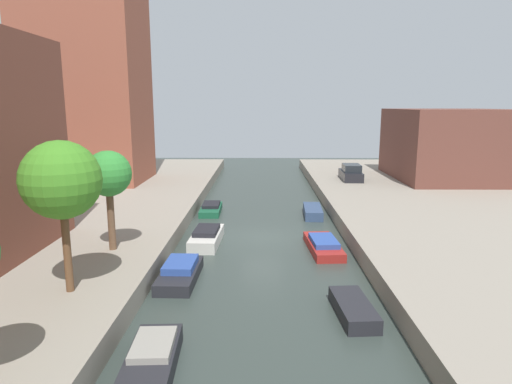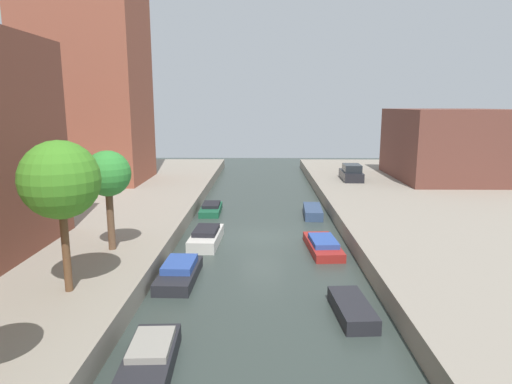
{
  "view_description": "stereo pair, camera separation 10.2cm",
  "coord_description": "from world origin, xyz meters",
  "views": [
    {
      "loc": [
        -0.1,
        -26.73,
        8.11
      ],
      "look_at": [
        -0.47,
        6.9,
        1.52
      ],
      "focal_mm": 31.38,
      "sensor_mm": 36.0,
      "label": 1
    },
    {
      "loc": [
        0.0,
        -26.73,
        8.11
      ],
      "look_at": [
        -0.47,
        6.9,
        1.52
      ],
      "focal_mm": 31.38,
      "sensor_mm": 36.0,
      "label": 2
    }
  ],
  "objects": [
    {
      "name": "quay_left",
      "position": [
        -15.0,
        0.0,
        0.5
      ],
      "size": [
        20.0,
        64.0,
        1.0
      ],
      "primitive_type": "cube",
      "color": "gray",
      "rests_on": "ground_plane"
    },
    {
      "name": "low_block_right",
      "position": [
        18.0,
        16.78,
        4.34
      ],
      "size": [
        10.0,
        12.02,
        6.68
      ],
      "primitive_type": "cube",
      "color": "brown",
      "rests_on": "quay_right"
    },
    {
      "name": "moored_boat_left_2",
      "position": [
        -3.89,
        -6.93,
        0.37
      ],
      "size": [
        1.72,
        4.01,
        0.87
      ],
      "color": "#232328",
      "rests_on": "ground_plane"
    },
    {
      "name": "moored_boat_right_3",
      "position": [
        3.75,
        5.47,
        0.33
      ],
      "size": [
        1.43,
        3.71,
        0.67
      ],
      "color": "#33476B",
      "rests_on": "ground_plane"
    },
    {
      "name": "parked_car",
      "position": [
        8.53,
        15.7,
        1.64
      ],
      "size": [
        1.86,
        4.12,
        1.53
      ],
      "color": "black",
      "rests_on": "quay_right"
    },
    {
      "name": "ground_plane",
      "position": [
        0.0,
        0.0,
        0.0
      ],
      "size": [
        84.0,
        84.0,
        0.0
      ],
      "primitive_type": "plane",
      "color": "#333D38"
    },
    {
      "name": "moored_boat_left_1",
      "position": [
        -3.46,
        -14.17,
        0.37
      ],
      "size": [
        1.62,
        3.61,
        0.85
      ],
      "color": "#232328",
      "rests_on": "ground_plane"
    },
    {
      "name": "apartment_tower_far",
      "position": [
        -16.0,
        15.01,
        12.51
      ],
      "size": [
        10.0,
        8.29,
        23.02
      ],
      "primitive_type": "cube",
      "color": "brown",
      "rests_on": "quay_left"
    },
    {
      "name": "moored_boat_left_4",
      "position": [
        -3.91,
        6.49,
        0.29
      ],
      "size": [
        1.52,
        3.86,
        0.68
      ],
      "color": "#195638",
      "rests_on": "ground_plane"
    },
    {
      "name": "quay_right",
      "position": [
        15.0,
        0.0,
        0.5
      ],
      "size": [
        20.0,
        64.0,
        1.0
      ],
      "primitive_type": "cube",
      "color": "gray",
      "rests_on": "ground_plane"
    },
    {
      "name": "moored_boat_right_2",
      "position": [
        3.44,
        -2.51,
        0.31
      ],
      "size": [
        1.87,
        4.52,
        0.74
      ],
      "color": "maroon",
      "rests_on": "ground_plane"
    },
    {
      "name": "street_tree_1",
      "position": [
        -7.49,
        -10.52,
        5.35
      ],
      "size": [
        2.94,
        2.94,
        5.85
      ],
      "color": "brown",
      "rests_on": "quay_left"
    },
    {
      "name": "street_tree_2",
      "position": [
        -7.49,
        -5.43,
        4.76
      ],
      "size": [
        2.23,
        2.23,
        4.95
      ],
      "color": "brown",
      "rests_on": "quay_left"
    },
    {
      "name": "moored_boat_right_1",
      "position": [
        3.52,
        -10.5,
        0.29
      ],
      "size": [
        1.49,
        3.29,
        0.58
      ],
      "color": "#232328",
      "rests_on": "ground_plane"
    },
    {
      "name": "moored_boat_left_3",
      "position": [
        -3.31,
        -1.32,
        0.41
      ],
      "size": [
        1.75,
        4.22,
        0.93
      ],
      "color": "beige",
      "rests_on": "ground_plane"
    }
  ]
}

